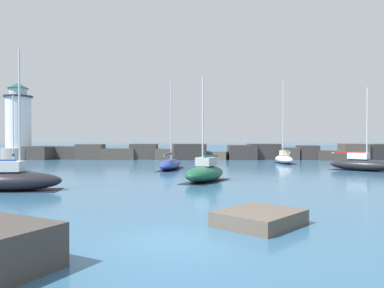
{
  "coord_description": "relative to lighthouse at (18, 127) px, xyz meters",
  "views": [
    {
      "loc": [
        0.98,
        -11.87,
        3.34
      ],
      "look_at": [
        -0.2,
        32.37,
        2.65
      ],
      "focal_mm": 35.0,
      "sensor_mm": 36.0,
      "label": 1
    }
  ],
  "objects": [
    {
      "name": "breakwater_jetty",
      "position": [
        31.98,
        0.8,
        -4.1
      ],
      "size": [
        64.32,
        6.76,
        2.47
      ],
      "color": "#423D38",
      "rests_on": "ground"
    },
    {
      "name": "sailboat_moored_1",
      "position": [
        25.76,
        -18.63,
        -4.61
      ],
      "size": [
        2.56,
        7.77,
        9.69
      ],
      "color": "navy",
      "rests_on": "ground"
    },
    {
      "name": "lighthouse",
      "position": [
        0.0,
        0.0,
        0.0
      ],
      "size": [
        5.13,
        5.13,
        12.13
      ],
      "color": "gray",
      "rests_on": "ground"
    },
    {
      "name": "sailboat_moored_6",
      "position": [
        40.02,
        -8.98,
        -4.5
      ],
      "size": [
        2.13,
        5.83,
        11.06
      ],
      "color": "white",
      "rests_on": "ground"
    },
    {
      "name": "sailboat_moored_0",
      "position": [
        17.13,
        -35.33,
        -4.46
      ],
      "size": [
        6.32,
        2.81,
        8.95
      ],
      "color": "black",
      "rests_on": "ground"
    },
    {
      "name": "sailboat_moored_5",
      "position": [
        29.4,
        -29.98,
        -4.47
      ],
      "size": [
        4.14,
        5.7,
        8.01
      ],
      "color": "#195138",
      "rests_on": "ground"
    },
    {
      "name": "foreground_rocks",
      "position": [
        31.06,
        -48.67,
        -4.76
      ],
      "size": [
        17.47,
        10.0,
        1.16
      ],
      "color": "brown",
      "rests_on": "ground"
    },
    {
      "name": "sailboat_moored_3",
      "position": [
        45.45,
        -20.1,
        -4.48
      ],
      "size": [
        6.24,
        5.66,
        8.46
      ],
      "color": "black",
      "rests_on": "ground"
    },
    {
      "name": "open_sea_beyond",
      "position": [
        28.19,
        60.93,
        -5.17
      ],
      "size": [
        400.0,
        116.0,
        0.01
      ],
      "color": "#235175",
      "rests_on": "ground"
    },
    {
      "name": "ground_plane",
      "position": [
        28.19,
        -46.76,
        -5.17
      ],
      "size": [
        600.0,
        600.0,
        0.0
      ],
      "primitive_type": "plane",
      "color": "#336084"
    },
    {
      "name": "sailboat_moored_4",
      "position": [
        10.87,
        -22.9,
        -4.59
      ],
      "size": [
        4.88,
        6.71,
        7.54
      ],
      "color": "silver",
      "rests_on": "ground"
    }
  ]
}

